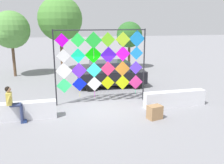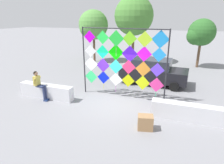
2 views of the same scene
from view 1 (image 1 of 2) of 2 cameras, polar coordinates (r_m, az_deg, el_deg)
name	(u,v)px [view 1 (image 1 of 2)]	position (r m, az deg, el deg)	size (l,w,h in m)	color
ground	(101,109)	(12.08, -2.65, -6.43)	(120.00, 120.00, 0.00)	gray
plaza_ledge_left	(19,111)	(11.45, -21.17, -6.46)	(3.25, 0.48, 0.79)	silver
plaza_ledge_right	(175,99)	(12.80, 14.55, -3.82)	(3.25, 0.48, 0.79)	silver
kite_display_rack	(101,60)	(12.54, -2.54, 5.17)	(4.76, 0.23, 3.87)	#232328
seated_vendor	(13,101)	(10.96, -22.33, -4.26)	(0.75, 0.53, 1.64)	navy
parked_car	(111,74)	(16.04, -0.29, 1.96)	(4.52, 2.34, 1.71)	black
cardboard_box_large	(155,112)	(11.00, 10.04, -7.03)	(0.61, 0.44, 0.61)	#9E754C
tree_broadleaf	(10,31)	(20.32, -22.89, 11.10)	(2.85, 2.85, 5.06)	brown
tree_far_right	(129,36)	(22.27, 4.03, 10.74)	(2.38, 2.31, 4.25)	brown
tree_palm_like	(62,20)	(21.30, -11.81, 14.13)	(3.68, 3.68, 6.30)	brown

